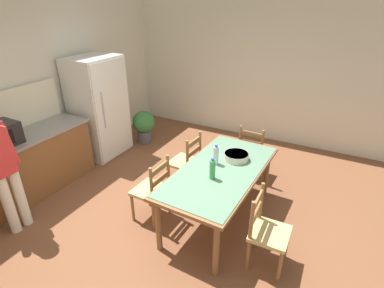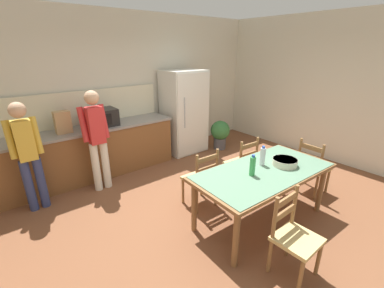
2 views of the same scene
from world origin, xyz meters
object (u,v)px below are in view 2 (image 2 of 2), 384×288
Objects in this scene: chair_side_near_left at (294,237)px; person_at_counter at (97,136)px; microwave at (102,118)px; chair_head_end at (312,167)px; serving_bowl at (285,162)px; bottle_near_centre at (253,166)px; refrigerator at (184,112)px; person_at_sink at (27,152)px; potted_plant at (220,133)px; paper_bag at (63,122)px; dining_table at (264,175)px; chair_side_far_left at (201,179)px; chair_side_far_right at (242,164)px; bottle_off_centre at (263,156)px.

person_at_counter is at bearing 105.87° from chair_side_near_left.
chair_head_end is (2.30, -2.76, -0.63)m from microwave.
bottle_near_centre is at bearing 170.87° from serving_bowl.
refrigerator is 1.13× the size of person_at_sink.
potted_plant is at bearing -31.02° from refrigerator.
potted_plant is at bearing 56.31° from chair_side_near_left.
microwave is 1.39× the size of paper_bag.
chair_side_near_left is at bearing 114.61° from chair_head_end.
refrigerator reaches higher than bottle_near_centre.
dining_table is 2.90× the size of potted_plant.
chair_side_near_left is at bearing -70.15° from paper_bag.
microwave is 3.57m from chair_side_near_left.
bottle_near_centre is at bearing -73.14° from microwave.
potted_plant is at bearing -88.55° from person_at_counter.
person_at_sink is (-1.85, 2.96, 0.45)m from chair_side_near_left.
dining_table is at bearing -105.59° from refrigerator.
microwave is at bearing -29.78° from person_at_counter.
refrigerator is 2.17m from person_at_counter.
chair_side_far_left is 0.55× the size of person_at_counter.
microwave is at bearing 111.27° from dining_table.
person_at_counter reaches higher than paper_bag.
serving_bowl is 0.35× the size of chair_side_far_right.
person_at_counter is (0.35, -0.51, -0.18)m from paper_bag.
paper_bag is 3.28m from potted_plant.
dining_table is 7.16× the size of bottle_near_centre.
person_at_counter is at bearing -178.55° from potted_plant.
bottle_off_centre is at bearing 17.12° from bottle_near_centre.
chair_head_end is at bearing -130.86° from person_at_counter.
potted_plant is (2.82, 0.07, -0.54)m from person_at_counter.
potted_plant is (0.71, -0.43, -0.51)m from refrigerator.
microwave is at bearing 98.74° from chair_side_near_left.
potted_plant is at bearing 57.15° from dining_table.
chair_side_near_left is (-0.06, -1.51, 0.00)m from chair_side_far_left.
paper_bag reaches higher than serving_bowl.
bottle_near_centre is 3.03m from person_at_sink.
person_at_counter reaches higher than chair_side_far_left.
bottle_off_centre is 2.60m from potted_plant.
person_at_sink is 0.96× the size of person_at_counter.
bottle_off_centre is 3.20m from person_at_sink.
refrigerator reaches higher than chair_head_end.
person_at_sink reaches higher than potted_plant.
refrigerator is 6.66× the size of bottle_off_centre.
person_at_counter is at bearing 124.88° from bottle_off_centre.
bottle_near_centre is at bearing -136.89° from person_at_sink.
chair_side_far_left is at bearing -127.18° from person_at_sink.
person_at_counter is (0.95, -0.02, 0.03)m from person_at_sink.
bottle_near_centre is 2.88m from potted_plant.
bottle_near_centre is 0.30× the size of chair_side_far_right.
person_at_sink is (-1.91, 1.45, 0.45)m from chair_side_far_left.
refrigerator is 0.98m from potted_plant.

